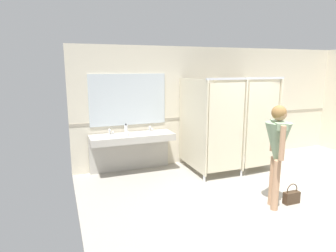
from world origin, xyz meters
TOP-DOWN VIEW (x-y plane):
  - ground_plane at (0.00, 0.00)m, footprint 7.05×5.81m
  - wall_back at (0.00, 2.67)m, footprint 7.05×0.12m
  - wall_back_tile_band at (0.00, 2.60)m, footprint 7.05×0.01m
  - vanity_counter at (-2.30, 2.39)m, footprint 1.73×0.57m
  - mirror_panel at (-2.30, 2.59)m, footprint 1.63×0.02m
  - bathroom_stalls at (-0.26, 1.76)m, footprint 1.77×1.31m
  - person_standing at (-0.58, -0.00)m, footprint 0.53×0.53m
  - handbag at (-0.21, -0.01)m, footprint 0.28×0.11m
  - soap_dispenser at (-2.39, 2.47)m, footprint 0.07×0.07m
  - paper_cup at (-2.44, 2.18)m, footprint 0.07×0.07m

SIDE VIEW (x-z plane):
  - ground_plane at x=0.00m, z-range -0.10..0.00m
  - handbag at x=-0.21m, z-range -0.06..0.29m
  - vanity_counter at x=-2.30m, z-range 0.14..1.09m
  - paper_cup at x=-2.44m, z-range 0.84..0.93m
  - soap_dispenser at x=-2.39m, z-range 0.83..1.03m
  - person_standing at x=-0.58m, z-range 0.22..1.86m
  - wall_back_tile_band at x=0.00m, z-range 1.02..1.08m
  - bathroom_stalls at x=-0.26m, z-range 0.05..2.06m
  - wall_back at x=0.00m, z-range 0.00..2.65m
  - mirror_panel at x=-2.30m, z-range 0.99..2.07m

